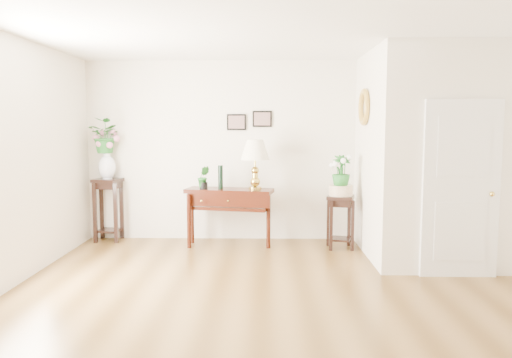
{
  "coord_description": "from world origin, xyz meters",
  "views": [
    {
      "loc": [
        -0.2,
        -5.07,
        1.79
      ],
      "look_at": [
        -0.32,
        1.3,
        1.11
      ],
      "focal_mm": 35.0,
      "sensor_mm": 36.0,
      "label": 1
    }
  ],
  "objects_px": {
    "table_lamp": "(255,165)",
    "plant_stand_a": "(108,210)",
    "console_table": "(229,217)",
    "plant_stand_b": "(340,222)"
  },
  "relations": [
    {
      "from": "table_lamp",
      "to": "plant_stand_a",
      "type": "relative_size",
      "value": 0.76
    },
    {
      "from": "plant_stand_a",
      "to": "console_table",
      "type": "bearing_deg",
      "value": -8.65
    },
    {
      "from": "table_lamp",
      "to": "plant_stand_a",
      "type": "bearing_deg",
      "value": 172.78
    },
    {
      "from": "table_lamp",
      "to": "plant_stand_b",
      "type": "relative_size",
      "value": 0.95
    },
    {
      "from": "table_lamp",
      "to": "plant_stand_b",
      "type": "distance_m",
      "value": 1.5
    },
    {
      "from": "table_lamp",
      "to": "plant_stand_a",
      "type": "height_order",
      "value": "table_lamp"
    },
    {
      "from": "console_table",
      "to": "plant_stand_b",
      "type": "distance_m",
      "value": 1.64
    },
    {
      "from": "console_table",
      "to": "table_lamp",
      "type": "xyz_separation_m",
      "value": [
        0.39,
        0.0,
        0.78
      ]
    },
    {
      "from": "plant_stand_b",
      "to": "console_table",
      "type": "bearing_deg",
      "value": 175.24
    },
    {
      "from": "console_table",
      "to": "plant_stand_a",
      "type": "height_order",
      "value": "plant_stand_a"
    }
  ]
}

